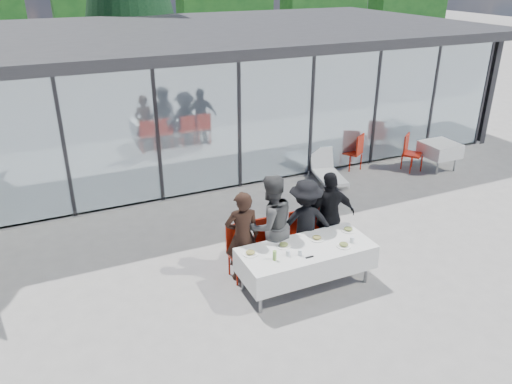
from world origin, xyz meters
TOP-DOWN VIEW (x-y plane):
  - ground at (0.00, 0.00)m, footprint 90.00×90.00m
  - pavilion at (2.00, 8.16)m, footprint 14.80×8.80m
  - treeline at (-2.00, 28.00)m, footprint 62.50×2.00m
  - dining_table at (0.44, -0.26)m, footprint 2.26×0.96m
  - diner_a at (-0.43, 0.39)m, footprint 0.70×0.70m
  - diner_chair_a at (-0.43, 0.49)m, footprint 0.44×0.44m
  - diner_b at (0.09, 0.39)m, footprint 0.98×0.98m
  - diner_chair_b at (0.09, 0.49)m, footprint 0.44×0.44m
  - diner_c at (0.78, 0.39)m, footprint 1.34×1.34m
  - diner_chair_c at (0.78, 0.49)m, footprint 0.44×0.44m
  - diner_d at (1.28, 0.39)m, footprint 1.12×1.12m
  - diner_chair_d at (1.28, 0.49)m, footprint 0.44×0.44m
  - plate_a at (-0.49, -0.08)m, footprint 0.25×0.25m
  - plate_b at (0.11, -0.08)m, footprint 0.25×0.25m
  - plate_c at (0.73, -0.10)m, footprint 0.25×0.25m
  - plate_d at (1.39, -0.07)m, footprint 0.25×0.25m
  - plate_extra at (1.02, -0.48)m, footprint 0.25×0.25m
  - juice_bottle at (-0.21, -0.39)m, footprint 0.06×0.06m
  - drinking_glasses at (0.49, -0.41)m, footprint 1.25×0.14m
  - folded_eyeglasses at (0.33, -0.55)m, footprint 0.14×0.03m
  - spare_table_right at (6.35, 2.96)m, footprint 0.86×0.86m
  - spare_chair_a at (5.59, 3.26)m, footprint 0.62×0.62m
  - spare_chair_b at (4.31, 3.89)m, footprint 0.61×0.61m
  - lounger at (3.22, 3.56)m, footprint 0.86×1.43m

SIDE VIEW (x-z plane):
  - ground at x=0.00m, z-range 0.00..0.00m
  - lounger at x=3.22m, z-range -0.10..0.62m
  - diner_chair_a at x=-0.43m, z-range 0.05..1.03m
  - diner_chair_b at x=0.09m, z-range 0.05..1.03m
  - diner_chair_c at x=0.78m, z-range 0.05..1.03m
  - diner_chair_d at x=1.28m, z-range 0.05..1.03m
  - spare_chair_a at x=5.59m, z-range 0.05..1.03m
  - spare_chair_b at x=4.31m, z-range 0.05..1.03m
  - dining_table at x=0.44m, z-range 0.16..0.91m
  - spare_table_right at x=6.35m, z-range 0.18..0.92m
  - folded_eyeglasses at x=0.33m, z-range 0.75..0.76m
  - plate_a at x=-0.49m, z-range 0.74..0.81m
  - plate_b at x=0.11m, z-range 0.74..0.81m
  - plate_c at x=0.73m, z-range 0.74..0.81m
  - plate_d at x=1.39m, z-range 0.74..0.81m
  - plate_extra at x=1.02m, z-range 0.74..0.81m
  - drinking_glasses at x=0.49m, z-range 0.75..0.85m
  - diner_c at x=0.78m, z-range 0.00..1.64m
  - diner_a at x=-0.43m, z-range 0.00..1.66m
  - juice_bottle at x=-0.21m, z-range 0.75..0.91m
  - diner_d at x=1.28m, z-range 0.00..1.70m
  - diner_b at x=0.09m, z-range 0.00..1.85m
  - pavilion at x=2.00m, z-range 0.43..3.87m
  - treeline at x=-2.00m, z-range 0.00..4.40m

